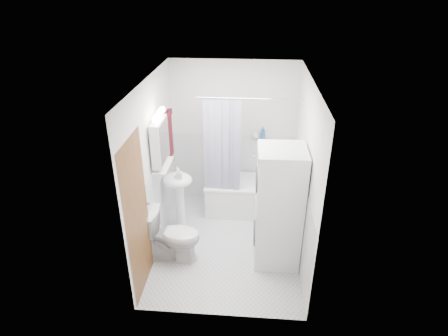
# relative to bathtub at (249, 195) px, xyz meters

# --- Properties ---
(floor) EXTENTS (2.60, 2.60, 0.00)m
(floor) POSITION_rel_bathtub_xyz_m (-0.29, -0.92, -0.30)
(floor) COLOR silver
(floor) RESTS_ON ground
(room_walls) EXTENTS (2.60, 2.60, 2.60)m
(room_walls) POSITION_rel_bathtub_xyz_m (-0.29, -0.92, 1.19)
(room_walls) COLOR silver
(room_walls) RESTS_ON ground
(wainscot) EXTENTS (1.98, 2.58, 2.58)m
(wainscot) POSITION_rel_bathtub_xyz_m (-0.29, -0.63, 0.30)
(wainscot) COLOR white
(wainscot) RESTS_ON ground
(door) EXTENTS (0.05, 2.00, 2.00)m
(door) POSITION_rel_bathtub_xyz_m (-1.24, -1.47, 0.70)
(door) COLOR brown
(door) RESTS_ON ground
(bathtub) EXTENTS (1.42, 0.67, 0.54)m
(bathtub) POSITION_rel_bathtub_xyz_m (0.00, 0.00, 0.00)
(bathtub) COLOR white
(bathtub) RESTS_ON ground
(tub_spout) EXTENTS (0.04, 0.12, 0.04)m
(tub_spout) POSITION_rel_bathtub_xyz_m (0.20, 0.33, 0.56)
(tub_spout) COLOR silver
(tub_spout) RESTS_ON room_walls
(curtain_rod) EXTENTS (1.60, 0.02, 0.02)m
(curtain_rod) POSITION_rel_bathtub_xyz_m (0.00, -0.28, 1.70)
(curtain_rod) COLOR silver
(curtain_rod) RESTS_ON room_walls
(shower_curtain) EXTENTS (0.55, 0.02, 1.45)m
(shower_curtain) POSITION_rel_bathtub_xyz_m (-0.42, -0.28, 0.95)
(shower_curtain) COLOR #161345
(shower_curtain) RESTS_ON curtain_rod
(sink) EXTENTS (0.44, 0.37, 1.04)m
(sink) POSITION_rel_bathtub_xyz_m (-1.05, -0.59, 0.41)
(sink) COLOR white
(sink) RESTS_ON ground
(medicine_cabinet) EXTENTS (0.13, 0.50, 0.71)m
(medicine_cabinet) POSITION_rel_bathtub_xyz_m (-1.20, -0.82, 1.27)
(medicine_cabinet) COLOR white
(medicine_cabinet) RESTS_ON room_walls
(shelf) EXTENTS (0.18, 0.54, 0.02)m
(shelf) POSITION_rel_bathtub_xyz_m (-1.18, -0.82, 0.90)
(shelf) COLOR silver
(shelf) RESTS_ON room_walls
(shower_caddy) EXTENTS (0.22, 0.06, 0.02)m
(shower_caddy) POSITION_rel_bathtub_xyz_m (0.25, 0.32, 0.85)
(shower_caddy) COLOR silver
(shower_caddy) RESTS_ON room_walls
(towel) EXTENTS (0.07, 0.31, 0.74)m
(towel) POSITION_rel_bathtub_xyz_m (-1.23, -0.17, 1.10)
(towel) COLOR #4F1422
(towel) RESTS_ON room_walls
(washer_dryer) EXTENTS (0.61, 0.60, 1.66)m
(washer_dryer) POSITION_rel_bathtub_xyz_m (0.38, -1.17, 0.53)
(washer_dryer) COLOR white
(washer_dryer) RESTS_ON ground
(toilet) EXTENTS (0.79, 0.47, 0.75)m
(toilet) POSITION_rel_bathtub_xyz_m (-1.01, -1.27, 0.08)
(toilet) COLOR white
(toilet) RESTS_ON ground
(soap_pump) EXTENTS (0.08, 0.17, 0.08)m
(soap_pump) POSITION_rel_bathtub_xyz_m (-1.00, -0.67, 0.65)
(soap_pump) COLOR gray
(soap_pump) RESTS_ON sink
(shelf_bottle) EXTENTS (0.07, 0.18, 0.07)m
(shelf_bottle) POSITION_rel_bathtub_xyz_m (-1.18, -0.97, 0.95)
(shelf_bottle) COLOR gray
(shelf_bottle) RESTS_ON shelf
(shelf_cup) EXTENTS (0.10, 0.09, 0.10)m
(shelf_cup) POSITION_rel_bathtub_xyz_m (-1.18, -0.70, 0.96)
(shelf_cup) COLOR gray
(shelf_cup) RESTS_ON shelf
(shampoo_a) EXTENTS (0.13, 0.17, 0.13)m
(shampoo_a) POSITION_rel_bathtub_xyz_m (0.06, 0.32, 0.93)
(shampoo_a) COLOR gray
(shampoo_a) RESTS_ON shower_caddy
(shampoo_b) EXTENTS (0.08, 0.21, 0.08)m
(shampoo_b) POSITION_rel_bathtub_xyz_m (0.18, 0.32, 0.90)
(shampoo_b) COLOR #255196
(shampoo_b) RESTS_ON shower_caddy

